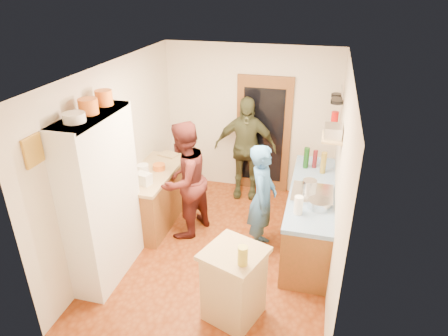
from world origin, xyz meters
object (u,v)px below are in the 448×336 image
at_px(island_base, 234,286).
at_px(person_back, 246,148).
at_px(person_hob, 264,200).
at_px(hutch_body, 102,199).
at_px(right_counter_base, 310,218).
at_px(person_left, 188,180).

xyz_separation_m(island_base, person_back, (-0.45, 2.82, 0.48)).
relative_size(person_hob, person_back, 0.88).
bearing_deg(island_base, person_back, 99.05).
xyz_separation_m(hutch_body, person_back, (1.31, 2.46, -0.19)).
height_order(hutch_body, right_counter_base, hutch_body).
relative_size(hutch_body, person_back, 1.21).
xyz_separation_m(right_counter_base, person_left, (-1.79, -0.17, 0.47)).
bearing_deg(person_back, right_counter_base, -51.61).
height_order(right_counter_base, person_back, person_back).
bearing_deg(person_left, person_back, 175.42).
distance_m(right_counter_base, person_hob, 0.80).
bearing_deg(island_base, hutch_body, 168.52).
bearing_deg(person_left, island_base, 54.63).
bearing_deg(person_hob, person_back, 19.74).
bearing_deg(person_hob, island_base, 174.20).
relative_size(right_counter_base, person_back, 1.21).
bearing_deg(right_counter_base, hutch_body, -152.53).
distance_m(person_hob, person_back, 1.58).
height_order(hutch_body, island_base, hutch_body).
relative_size(island_base, person_left, 0.48).
relative_size(hutch_body, person_hob, 1.37).
bearing_deg(hutch_body, person_left, 57.84).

